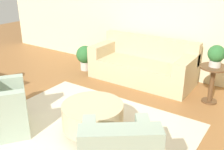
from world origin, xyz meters
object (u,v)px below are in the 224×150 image
at_px(potted_plant_on_side_table, 216,55).
at_px(potted_plant_floor, 85,56).
at_px(couch, 143,66).
at_px(ottoman_table, 93,115).
at_px(side_table, 213,79).

height_order(potted_plant_on_side_table, potted_plant_floor, potted_plant_on_side_table).
distance_m(couch, potted_plant_floor, 1.40).
height_order(ottoman_table, potted_plant_floor, potted_plant_floor).
bearing_deg(potted_plant_floor, ottoman_table, -48.44).
xyz_separation_m(couch, side_table, (1.46, -0.23, 0.13)).
distance_m(couch, side_table, 1.48).
height_order(ottoman_table, potted_plant_on_side_table, potted_plant_on_side_table).
relative_size(side_table, potted_plant_floor, 1.17).
bearing_deg(couch, ottoman_table, -81.04).
height_order(couch, potted_plant_floor, couch).
height_order(couch, ottoman_table, couch).
bearing_deg(couch, side_table, -9.12).
xyz_separation_m(potted_plant_on_side_table, potted_plant_floor, (-2.84, 0.04, -0.54)).
bearing_deg(side_table, ottoman_table, -120.47).
relative_size(couch, side_table, 3.17).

